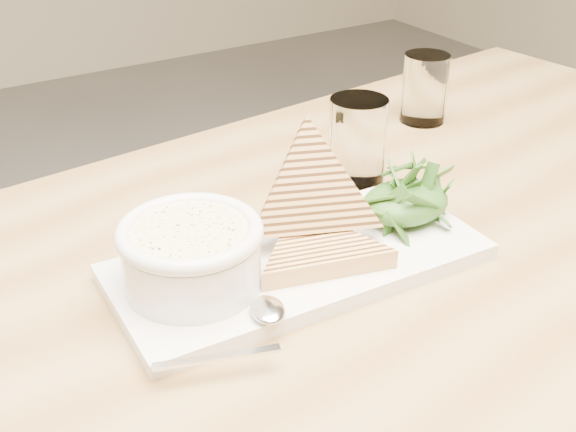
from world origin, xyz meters
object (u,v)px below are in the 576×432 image
table_top (440,278)px  glass_near (357,141)px  platter (299,261)px  glass_far (425,88)px  soup_bowl (192,262)px

table_top → glass_near: 0.21m
platter → glass_near: bearing=37.3°
table_top → platter: 0.15m
glass_near → glass_far: glass_near is taller
platter → glass_far: (0.36, 0.23, 0.04)m
table_top → soup_bowl: soup_bowl is taller
glass_near → table_top: bearing=-100.3°
soup_bowl → glass_near: bearing=22.9°
platter → soup_bowl: (-0.11, 0.01, 0.03)m
soup_bowl → glass_far: bearing=24.9°
platter → glass_far: 0.43m
soup_bowl → glass_far: (0.47, 0.22, 0.01)m
table_top → platter: size_ratio=3.53×
table_top → platter: bearing=152.4°
soup_bowl → platter: bearing=-5.0°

